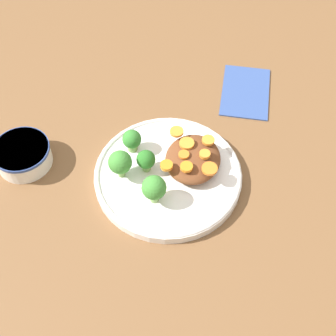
% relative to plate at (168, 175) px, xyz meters
% --- Properties ---
extents(ground_plane, '(4.00, 4.00, 0.00)m').
position_rel_plate_xyz_m(ground_plane, '(0.00, 0.00, -0.01)').
color(ground_plane, brown).
extents(plate, '(0.26, 0.26, 0.02)m').
position_rel_plate_xyz_m(plate, '(0.00, 0.00, 0.00)').
color(plate, white).
rests_on(plate, ground_plane).
extents(dip_bowl, '(0.10, 0.10, 0.04)m').
position_rel_plate_xyz_m(dip_bowl, '(-0.02, 0.26, 0.01)').
color(dip_bowl, white).
rests_on(dip_bowl, ground_plane).
extents(stew_mound, '(0.11, 0.10, 0.03)m').
position_rel_plate_xyz_m(stew_mound, '(0.03, -0.04, 0.02)').
color(stew_mound, brown).
rests_on(stew_mound, plate).
extents(broccoli_floret_0, '(0.03, 0.03, 0.05)m').
position_rel_plate_xyz_m(broccoli_floret_0, '(0.04, 0.07, 0.03)').
color(broccoli_floret_0, '#759E51').
rests_on(broccoli_floret_0, plate).
extents(broccoli_floret_1, '(0.03, 0.03, 0.04)m').
position_rel_plate_xyz_m(broccoli_floret_1, '(-0.00, 0.04, 0.03)').
color(broccoli_floret_1, '#7FA85B').
rests_on(broccoli_floret_1, plate).
extents(broccoli_floret_2, '(0.04, 0.04, 0.06)m').
position_rel_plate_xyz_m(broccoli_floret_2, '(-0.06, 0.01, 0.04)').
color(broccoli_floret_2, '#7FA85B').
rests_on(broccoli_floret_2, plate).
extents(broccoli_floret_3, '(0.04, 0.04, 0.06)m').
position_rel_plate_xyz_m(broccoli_floret_3, '(-0.02, 0.08, 0.04)').
color(broccoli_floret_3, '#759E51').
rests_on(broccoli_floret_3, plate).
extents(carrot_slice_0, '(0.02, 0.02, 0.01)m').
position_rel_plate_xyz_m(carrot_slice_0, '(0.03, -0.06, 0.04)').
color(carrot_slice_0, orange).
rests_on(carrot_slice_0, stew_mound).
extents(carrot_slice_1, '(0.03, 0.03, 0.01)m').
position_rel_plate_xyz_m(carrot_slice_1, '(0.04, -0.02, 0.04)').
color(carrot_slice_1, orange).
rests_on(carrot_slice_1, stew_mound).
extents(carrot_slice_2, '(0.02, 0.02, 0.01)m').
position_rel_plate_xyz_m(carrot_slice_2, '(-0.01, -0.00, 0.04)').
color(carrot_slice_2, orange).
rests_on(carrot_slice_2, stew_mound).
extents(carrot_slice_3, '(0.02, 0.02, 0.00)m').
position_rel_plate_xyz_m(carrot_slice_3, '(0.02, -0.02, 0.04)').
color(carrot_slice_3, orange).
rests_on(carrot_slice_3, stew_mound).
extents(carrot_slice_4, '(0.02, 0.02, 0.01)m').
position_rel_plate_xyz_m(carrot_slice_4, '(0.07, -0.00, 0.04)').
color(carrot_slice_4, orange).
rests_on(carrot_slice_4, stew_mound).
extents(carrot_slice_5, '(0.02, 0.02, 0.01)m').
position_rel_plate_xyz_m(carrot_slice_5, '(0.06, -0.06, 0.04)').
color(carrot_slice_5, orange).
rests_on(carrot_slice_5, stew_mound).
extents(carrot_slice_6, '(0.02, 0.02, 0.01)m').
position_rel_plate_xyz_m(carrot_slice_6, '(-0.01, -0.03, 0.04)').
color(carrot_slice_6, orange).
rests_on(carrot_slice_6, stew_mound).
extents(carrot_slice_7, '(0.03, 0.03, 0.01)m').
position_rel_plate_xyz_m(carrot_slice_7, '(0.00, -0.07, 0.04)').
color(carrot_slice_7, orange).
rests_on(carrot_slice_7, stew_mound).
extents(napkin, '(0.15, 0.11, 0.01)m').
position_rel_plate_xyz_m(napkin, '(0.25, -0.10, -0.01)').
color(napkin, '#334C8C').
rests_on(napkin, ground_plane).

